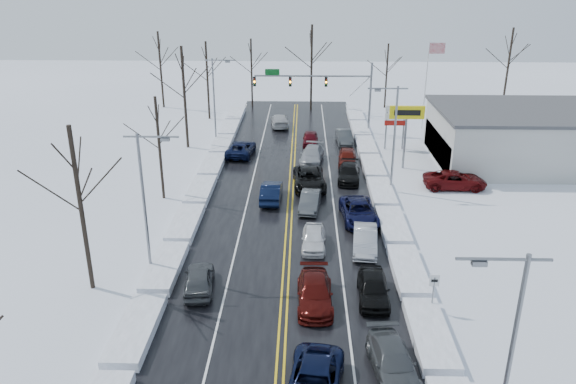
{
  "coord_description": "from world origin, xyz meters",
  "views": [
    {
      "loc": [
        0.97,
        -34.63,
        17.85
      ],
      "look_at": [
        -0.07,
        3.38,
        2.5
      ],
      "focal_mm": 35.0,
      "sensor_mm": 36.0,
      "label": 1
    }
  ],
  "objects_px": {
    "dealership_building": "(542,136)",
    "flagpole": "(428,78)",
    "traffic_signal_mast": "(326,85)",
    "tires_plus_sign": "(407,117)",
    "oncoming_car_0": "(271,200)"
  },
  "relations": [
    {
      "from": "traffic_signal_mast",
      "to": "dealership_building",
      "type": "bearing_deg",
      "value": -25.95
    },
    {
      "from": "tires_plus_sign",
      "to": "oncoming_car_0",
      "type": "relative_size",
      "value": 1.31
    },
    {
      "from": "flagpole",
      "to": "oncoming_car_0",
      "type": "relative_size",
      "value": 2.19
    },
    {
      "from": "tires_plus_sign",
      "to": "oncoming_car_0",
      "type": "height_order",
      "value": "tires_plus_sign"
    },
    {
      "from": "traffic_signal_mast",
      "to": "dealership_building",
      "type": "distance_m",
      "value": 23.01
    },
    {
      "from": "traffic_signal_mast",
      "to": "tires_plus_sign",
      "type": "xyz_separation_m",
      "value": [
        7.05,
        -12.0,
        -0.49
      ]
    },
    {
      "from": "flagpole",
      "to": "traffic_signal_mast",
      "type": "bearing_deg",
      "value": -170.27
    },
    {
      "from": "traffic_signal_mast",
      "to": "tires_plus_sign",
      "type": "relative_size",
      "value": 2.21
    },
    {
      "from": "dealership_building",
      "to": "flagpole",
      "type": "bearing_deg",
      "value": 126.27
    },
    {
      "from": "traffic_signal_mast",
      "to": "dealership_building",
      "type": "xyz_separation_m",
      "value": [
        20.53,
        -9.99,
        -2.82
      ]
    },
    {
      "from": "flagpole",
      "to": "oncoming_car_0",
      "type": "bearing_deg",
      "value": -126.9
    },
    {
      "from": "tires_plus_sign",
      "to": "oncoming_car_0",
      "type": "distance_m",
      "value": 15.44
    },
    {
      "from": "traffic_signal_mast",
      "to": "dealership_building",
      "type": "height_order",
      "value": "traffic_signal_mast"
    },
    {
      "from": "traffic_signal_mast",
      "to": "oncoming_car_0",
      "type": "bearing_deg",
      "value": -103.86
    },
    {
      "from": "dealership_building",
      "to": "oncoming_car_0",
      "type": "height_order",
      "value": "dealership_building"
    }
  ]
}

